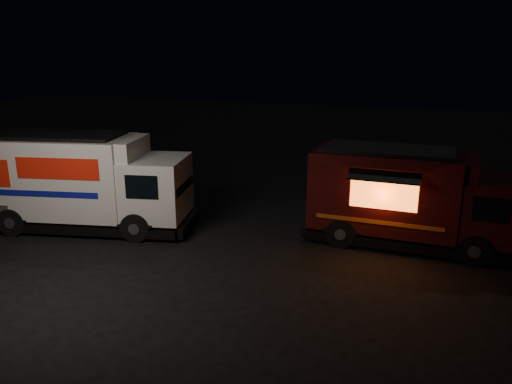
% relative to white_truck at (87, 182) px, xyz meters
% --- Properties ---
extents(ground, '(80.00, 80.00, 0.00)m').
position_rel_white_truck_xyz_m(ground, '(3.17, -0.94, -1.55)').
color(ground, black).
rests_on(ground, ground).
extents(white_truck, '(7.21, 3.86, 3.11)m').
position_rel_white_truck_xyz_m(white_truck, '(0.00, 0.00, 0.00)').
color(white_truck, silver).
rests_on(white_truck, ground).
extents(red_truck, '(6.22, 2.33, 2.89)m').
position_rel_white_truck_xyz_m(red_truck, '(9.96, 2.23, -0.11)').
color(red_truck, '#3C0A0F').
rests_on(red_truck, ground).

